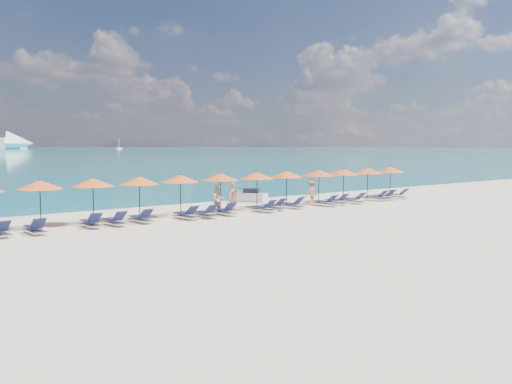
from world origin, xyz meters
TOP-DOWN VIEW (x-y plane):
  - ground at (0.00, 0.00)m, footprint 1400.00×1400.00m
  - sailboat_near at (148.84, 532.67)m, footprint 6.23×2.08m
  - sailboat_far at (231.35, 502.95)m, footprint 5.66×1.89m
  - jetski at (3.88, 8.53)m, footprint 1.91×2.63m
  - beachgoer_a at (-0.17, 4.85)m, footprint 0.68×0.52m
  - beachgoer_b at (-1.83, 4.04)m, footprint 0.87×0.62m
  - beachgoer_c at (5.62, 4.31)m, footprint 1.10×0.58m
  - umbrella_1 at (-11.35, 4.58)m, footprint 2.10×2.10m
  - umbrella_2 at (-8.80, 4.65)m, footprint 2.10×2.10m
  - umbrella_3 at (-6.43, 4.45)m, footprint 2.10×2.10m
  - umbrella_4 at (-3.89, 4.66)m, footprint 2.10×2.10m
  - umbrella_5 at (-1.25, 4.67)m, footprint 2.10×2.10m
  - umbrella_6 at (1.22, 4.41)m, footprint 2.10×2.10m
  - umbrella_7 at (3.71, 4.57)m, footprint 2.10×2.10m
  - umbrella_8 at (6.40, 4.41)m, footprint 2.10×2.10m
  - umbrella_9 at (8.78, 4.45)m, footprint 2.10×2.10m
  - umbrella_10 at (11.41, 4.56)m, footprint 2.10×2.10m
  - umbrella_11 at (14.05, 4.64)m, footprint 2.10×2.10m
  - lounger_2 at (-12.05, 3.22)m, footprint 0.69×1.72m
  - lounger_3 at (-9.43, 3.49)m, footprint 0.75×1.74m
  - lounger_4 at (-8.30, 3.40)m, footprint 0.69×1.72m
  - lounger_5 at (-6.85, 3.51)m, footprint 0.63×1.70m
  - lounger_6 at (-4.41, 3.25)m, footprint 0.67×1.72m
  - lounger_7 at (-3.34, 3.11)m, footprint 0.69×1.72m
  - lounger_8 at (-1.87, 3.38)m, footprint 0.72×1.73m
  - lounger_9 at (0.69, 3.12)m, footprint 0.72×1.73m
  - lounger_10 at (1.77, 3.48)m, footprint 0.76×1.75m
  - lounger_11 at (3.24, 3.49)m, footprint 0.78×1.75m
  - lounger_12 at (5.73, 3.13)m, footprint 0.72×1.73m
  - lounger_13 at (6.90, 3.28)m, footprint 0.69×1.72m
  - lounger_14 at (8.37, 3.14)m, footprint 0.75×1.74m
  - lounger_15 at (10.92, 3.33)m, footprint 0.73×1.74m
  - lounger_16 at (12.01, 3.47)m, footprint 0.71×1.73m
  - lounger_17 at (13.35, 3.43)m, footprint 0.73×1.74m

SIDE VIEW (x-z plane):
  - ground at x=0.00m, z-range 0.00..0.00m
  - lounger_2 at x=-12.05m, z-range -0.09..0.56m
  - lounger_3 at x=-9.43m, z-range -0.09..0.56m
  - lounger_4 at x=-8.30m, z-range -0.09..0.56m
  - lounger_5 at x=-6.85m, z-range -0.09..0.56m
  - lounger_6 at x=-4.41m, z-range -0.09..0.56m
  - lounger_7 at x=-3.34m, z-range -0.09..0.56m
  - lounger_8 at x=-1.87m, z-range -0.09..0.56m
  - lounger_9 at x=0.69m, z-range -0.09..0.56m
  - lounger_10 at x=1.77m, z-range -0.09..0.56m
  - lounger_11 at x=3.24m, z-range -0.09..0.56m
  - lounger_12 at x=5.73m, z-range -0.09..0.56m
  - lounger_13 at x=6.90m, z-range -0.09..0.56m
  - lounger_14 at x=8.37m, z-range -0.09..0.56m
  - lounger_15 at x=10.92m, z-range -0.09..0.56m
  - lounger_16 at x=12.01m, z-range -0.09..0.56m
  - lounger_17 at x=13.35m, z-range -0.09..0.56m
  - jetski at x=3.88m, z-range -0.08..0.80m
  - beachgoer_b at x=-1.83m, z-range 0.00..1.62m
  - beachgoer_c at x=5.62m, z-range 0.00..1.65m
  - beachgoer_a at x=-0.17m, z-range 0.00..1.66m
  - sailboat_far at x=231.35m, z-range -4.12..6.25m
  - sailboat_near at x=148.84m, z-range -4.54..6.88m
  - umbrella_1 at x=-11.35m, z-range 0.88..3.16m
  - umbrella_2 at x=-8.80m, z-range 0.88..3.16m
  - umbrella_3 at x=-6.43m, z-range 0.88..3.16m
  - umbrella_4 at x=-3.89m, z-range 0.88..3.16m
  - umbrella_5 at x=-1.25m, z-range 0.88..3.16m
  - umbrella_6 at x=1.22m, z-range 0.88..3.16m
  - umbrella_7 at x=3.71m, z-range 0.88..3.16m
  - umbrella_8 at x=6.40m, z-range 0.88..3.16m
  - umbrella_9 at x=8.78m, z-range 0.88..3.16m
  - umbrella_10 at x=11.41m, z-range 0.88..3.16m
  - umbrella_11 at x=14.05m, z-range 0.88..3.16m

